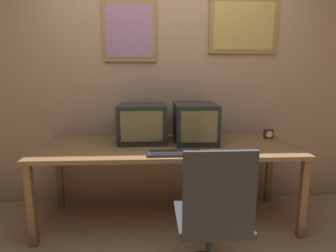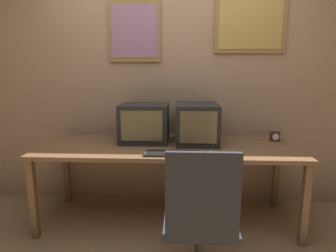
{
  "view_description": "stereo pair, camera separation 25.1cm",
  "coord_description": "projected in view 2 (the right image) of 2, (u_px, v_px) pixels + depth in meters",
  "views": [
    {
      "loc": [
        -0.13,
        -1.71,
        1.39
      ],
      "look_at": [
        0.0,
        0.75,
        0.92
      ],
      "focal_mm": 30.0,
      "sensor_mm": 36.0,
      "label": 1
    },
    {
      "loc": [
        0.12,
        -1.71,
        1.39
      ],
      "look_at": [
        0.0,
        0.75,
        0.92
      ],
      "focal_mm": 30.0,
      "sensor_mm": 36.0,
      "label": 2
    }
  ],
  "objects": [
    {
      "name": "monitor_left",
      "position": [
        145.0,
        123.0,
        2.69
      ],
      "size": [
        0.45,
        0.4,
        0.36
      ],
      "color": "black",
      "rests_on": "desk"
    },
    {
      "name": "monitor_right",
      "position": [
        197.0,
        123.0,
        2.64
      ],
      "size": [
        0.39,
        0.49,
        0.37
      ],
      "color": "black",
      "rests_on": "desk"
    },
    {
      "name": "desk_clock",
      "position": [
        275.0,
        136.0,
        2.73
      ],
      "size": [
        0.09,
        0.05,
        0.09
      ],
      "color": "#4C231E",
      "rests_on": "desk"
    },
    {
      "name": "keyboard_main",
      "position": [
        172.0,
        153.0,
        2.27
      ],
      "size": [
        0.45,
        0.15,
        0.03
      ],
      "color": "#333338",
      "rests_on": "desk"
    },
    {
      "name": "mouse_near_keyboard",
      "position": [
        211.0,
        154.0,
        2.25
      ],
      "size": [
        0.06,
        0.12,
        0.03
      ],
      "color": "silver",
      "rests_on": "desk"
    },
    {
      "name": "wall_back",
      "position": [
        171.0,
        80.0,
        2.92
      ],
      "size": [
        8.0,
        0.08,
        2.6
      ],
      "color": "tan",
      "rests_on": "ground_plane"
    },
    {
      "name": "desk",
      "position": [
        168.0,
        152.0,
        2.56
      ],
      "size": [
        2.31,
        0.79,
        0.73
      ],
      "color": "brown",
      "rests_on": "ground_plane"
    },
    {
      "name": "office_chair",
      "position": [
        200.0,
        230.0,
        1.78
      ],
      "size": [
        0.48,
        0.48,
        0.96
      ],
      "color": "black",
      "rests_on": "ground_plane"
    }
  ]
}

